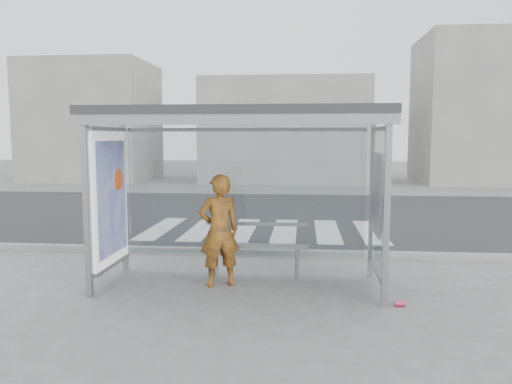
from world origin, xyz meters
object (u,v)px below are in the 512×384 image
(person, at_px, (219,231))
(bench, at_px, (256,245))
(bus_shelter, at_px, (214,152))
(soda_can, at_px, (400,304))

(person, distance_m, bench, 0.79)
(bus_shelter, relative_size, person, 2.55)
(person, relative_size, bench, 1.01)
(soda_can, bearing_deg, bus_shelter, 163.44)
(bus_shelter, bearing_deg, soda_can, -16.56)
(bus_shelter, bearing_deg, bench, 37.36)
(bus_shelter, distance_m, person, 1.16)
(bus_shelter, xyz_separation_m, soda_can, (2.57, -0.76, -1.95))
(bench, bearing_deg, soda_can, -31.08)
(person, distance_m, soda_can, 2.71)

